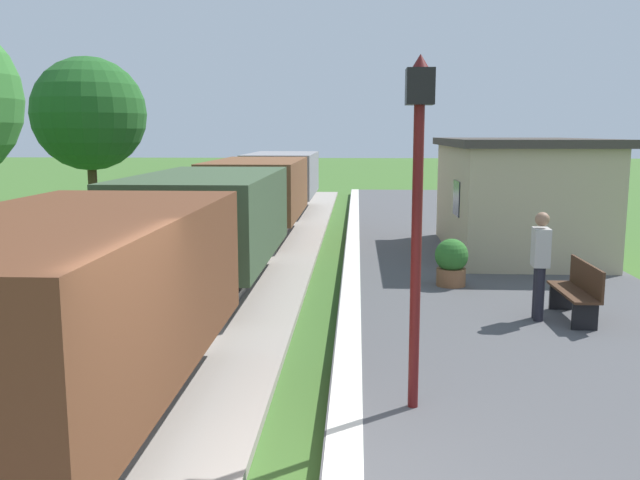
{
  "coord_description": "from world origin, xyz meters",
  "views": [
    {
      "loc": [
        0.5,
        -4.95,
        3.18
      ],
      "look_at": [
        -0.13,
        6.51,
        1.35
      ],
      "focal_mm": 37.96,
      "sensor_mm": 36.0,
      "label": 1
    }
  ],
  "objects": [
    {
      "name": "freight_train",
      "position": [
        -2.4,
        11.34,
        1.4
      ],
      "size": [
        2.5,
        26.0,
        2.12
      ],
      "color": "brown",
      "rests_on": "rail_near"
    },
    {
      "name": "station_hut",
      "position": [
        4.4,
        11.8,
        1.65
      ],
      "size": [
        3.5,
        5.8,
        2.78
      ],
      "color": "tan",
      "rests_on": "platform_slab"
    },
    {
      "name": "lamp_post_near",
      "position": [
        1.12,
        2.02,
        2.8
      ],
      "size": [
        0.28,
        0.28,
        3.7
      ],
      "color": "#591414",
      "rests_on": "platform_slab"
    },
    {
      "name": "bench_near_hut",
      "position": [
        3.99,
        5.63,
        0.72
      ],
      "size": [
        0.42,
        1.5,
        0.91
      ],
      "color": "#422819",
      "rests_on": "platform_slab"
    },
    {
      "name": "person_waiting",
      "position": [
        3.37,
        5.58,
        1.18
      ],
      "size": [
        0.27,
        0.4,
        1.71
      ],
      "rotation": [
        0.0,
        0.0,
        3.07
      ],
      "color": "black",
      "rests_on": "platform_slab"
    },
    {
      "name": "potted_planter",
      "position": [
        2.32,
        7.92,
        0.72
      ],
      "size": [
        0.64,
        0.64,
        0.92
      ],
      "color": "brown",
      "rests_on": "platform_slab"
    },
    {
      "name": "tree_field_left",
      "position": [
        -7.73,
        15.7,
        3.72
      ],
      "size": [
        3.46,
        3.46,
        5.47
      ],
      "color": "#4C3823",
      "rests_on": "ground"
    }
  ]
}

